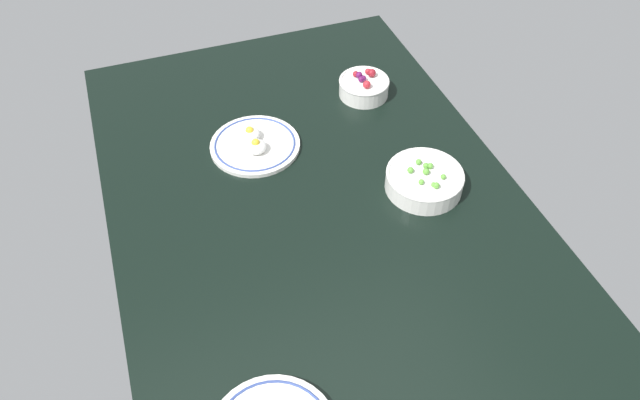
{
  "coord_description": "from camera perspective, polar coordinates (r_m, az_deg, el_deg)",
  "views": [
    {
      "loc": [
        -83.96,
        29.91,
        100.68
      ],
      "look_at": [
        0.0,
        0.0,
        6.0
      ],
      "focal_mm": 33.53,
      "sensor_mm": 36.0,
      "label": 1
    }
  ],
  "objects": [
    {
      "name": "bowl_berries",
      "position": [
        1.61,
        4.21,
        10.77
      ],
      "size": [
        13.29,
        13.29,
        6.56
      ],
      "color": "white",
      "rests_on": "dining_table"
    },
    {
      "name": "bowl_peas",
      "position": [
        1.36,
        9.92,
        1.91
      ],
      "size": [
        17.46,
        17.46,
        5.88
      ],
      "color": "white",
      "rests_on": "dining_table"
    },
    {
      "name": "plate_eggs",
      "position": [
        1.46,
        -6.25,
        5.33
      ],
      "size": [
        21.78,
        21.78,
        4.67
      ],
      "color": "white",
      "rests_on": "dining_table"
    },
    {
      "name": "dining_table",
      "position": [
        1.33,
        0.0,
        -1.18
      ],
      "size": [
        141.3,
        89.75,
        4.0
      ],
      "primitive_type": "cube",
      "color": "black",
      "rests_on": "ground"
    }
  ]
}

